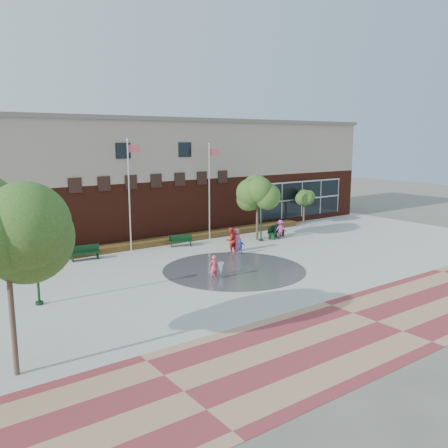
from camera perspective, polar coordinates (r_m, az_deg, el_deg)
ground at (r=25.85m, az=5.26°, el=-6.97°), size 120.00×120.00×0.00m
plaza_concrete at (r=28.84m, az=-0.00°, el=-5.08°), size 46.00×18.00×0.01m
paver_band at (r=21.40m, az=17.93°, el=-11.16°), size 46.00×6.00×0.01m
splash_pad at (r=28.07m, az=1.20°, el=-5.52°), size 8.40×8.40×0.01m
library_building at (r=39.64m, az=-11.58°, el=5.73°), size 44.40×10.40×9.20m
flower_bed at (r=35.10m, az=-7.31°, el=-2.39°), size 26.00×1.20×0.40m
flagpole_left at (r=32.26m, az=-11.28°, el=4.05°), size 0.89×0.24×7.64m
flagpole_right at (r=35.87m, az=-1.72°, el=4.56°), size 0.89×0.24×7.30m
lamp_left at (r=23.32m, az=-21.68°, el=-3.57°), size 0.40×0.40×3.79m
lamp_right at (r=35.45m, az=4.51°, el=1.33°), size 0.37×0.37×3.46m
bench_left at (r=31.39m, az=-16.37°, el=-3.67°), size 1.95×0.79×0.95m
bench_mid at (r=34.04m, az=-5.20°, el=-2.28°), size 1.69×1.08×0.83m
bench_right at (r=37.03m, az=6.29°, el=-1.20°), size 2.03×1.20×0.99m
trash_can at (r=37.11m, az=6.06°, el=-0.94°), size 0.56×0.56×0.91m
tree_big_left at (r=16.19m, az=-24.78°, el=-1.46°), size 4.04×4.04×6.45m
tree_mid at (r=35.72m, az=4.06°, el=3.45°), size 2.78×2.78×4.69m
tree_small_right at (r=42.90m, az=9.64°, el=3.11°), size 1.93×1.93×3.30m
water_jet_a at (r=26.96m, az=-0.38°, el=-6.19°), size 0.37×0.37×0.71m
water_jet_b at (r=26.58m, az=-1.19°, el=-6.44°), size 0.17×0.17×0.39m
child_splash at (r=25.99m, az=-1.25°, el=-5.25°), size 0.52×0.36×1.37m
adult_red at (r=32.09m, az=0.79°, el=-1.94°), size 0.93×0.79×1.71m
adult_pink at (r=32.39m, az=1.51°, el=-1.94°), size 0.80×0.55×1.59m
child_blue at (r=31.64m, az=1.97°, el=-2.70°), size 0.65×0.61×1.08m
person_bench at (r=36.77m, az=6.78°, el=-0.63°), size 1.07×0.83×1.46m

